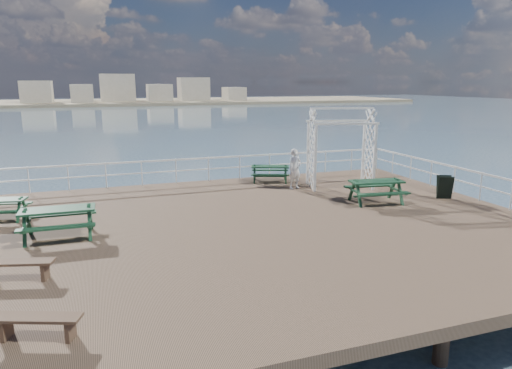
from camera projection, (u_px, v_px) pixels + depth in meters
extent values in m
cube|color=brown|center=(259.00, 228.00, 14.45)|extent=(18.00, 14.00, 0.30)
plane|color=#3C5065|center=(141.00, 140.00, 51.72)|extent=(300.00, 300.00, 0.00)
cube|color=tan|center=(161.00, 102.00, 143.98)|extent=(160.00, 40.00, 0.80)
cube|color=beige|center=(37.00, 91.00, 129.26)|extent=(8.00, 8.00, 6.00)
cube|color=beige|center=(82.00, 93.00, 133.21)|extent=(6.00, 8.00, 5.00)
cube|color=beige|center=(118.00, 88.00, 136.09)|extent=(10.00, 8.00, 8.00)
cube|color=beige|center=(159.00, 92.00, 140.26)|extent=(7.00, 8.00, 5.00)
cube|color=beige|center=(194.00, 89.00, 143.56)|extent=(9.00, 8.00, 7.00)
cube|color=beige|center=(233.00, 93.00, 148.06)|extent=(6.00, 8.00, 4.00)
cylinder|color=brown|center=(26.00, 236.00, 17.38)|extent=(0.36, 0.36, 2.10)
cylinder|color=brown|center=(366.00, 203.00, 22.18)|extent=(0.36, 0.36, 2.10)
cube|color=white|center=(208.00, 158.00, 20.50)|extent=(17.70, 0.07, 0.07)
cube|color=white|center=(209.00, 169.00, 20.61)|extent=(17.70, 0.05, 0.05)
cube|color=white|center=(482.00, 173.00, 17.02)|extent=(0.07, 13.70, 0.07)
cube|color=white|center=(481.00, 187.00, 17.13)|extent=(0.05, 13.70, 0.05)
cube|color=#12331F|center=(7.00, 203.00, 15.31)|extent=(1.62, 0.58, 0.04)
cube|color=#12331F|center=(22.00, 208.00, 14.87)|extent=(0.36, 1.28, 0.05)
cube|color=#12331F|center=(25.00, 207.00, 15.14)|extent=(0.17, 0.47, 0.78)
cube|color=#12331F|center=(19.00, 211.00, 14.62)|extent=(0.17, 0.47, 0.78)
cube|color=#12331F|center=(1.00, 213.00, 14.83)|extent=(1.41, 0.39, 0.05)
cube|color=#12331F|center=(270.00, 166.00, 20.43)|extent=(1.80, 1.19, 0.06)
cube|color=#12331F|center=(270.00, 170.00, 21.04)|extent=(1.65, 0.80, 0.05)
cube|color=#12331F|center=(270.00, 175.00, 19.95)|extent=(1.65, 0.80, 0.05)
cube|color=#12331F|center=(255.00, 173.00, 20.51)|extent=(0.54, 1.29, 0.06)
cube|color=#12331F|center=(286.00, 173.00, 20.48)|extent=(0.54, 1.29, 0.06)
cube|color=#12331F|center=(255.00, 173.00, 20.79)|extent=(0.24, 0.48, 0.81)
cube|color=#12331F|center=(254.00, 175.00, 20.25)|extent=(0.24, 0.48, 0.81)
cube|color=#12331F|center=(285.00, 173.00, 20.76)|extent=(0.24, 0.48, 0.81)
cube|color=#12331F|center=(286.00, 175.00, 20.22)|extent=(0.24, 0.48, 0.81)
cube|color=#12331F|center=(270.00, 176.00, 20.53)|extent=(1.42, 0.59, 0.06)
cube|color=#12331F|center=(377.00, 181.00, 16.82)|extent=(2.04, 1.03, 0.06)
cube|color=#12331F|center=(369.00, 186.00, 17.51)|extent=(1.97, 0.55, 0.05)
cube|color=#12331F|center=(384.00, 194.00, 16.27)|extent=(1.97, 0.55, 0.05)
cube|color=#12331F|center=(355.00, 191.00, 16.74)|extent=(0.31, 1.56, 0.06)
cube|color=#12331F|center=(396.00, 189.00, 17.04)|extent=(0.31, 1.56, 0.06)
cube|color=#12331F|center=(352.00, 191.00, 17.07)|extent=(0.17, 0.57, 0.95)
cube|color=#12331F|center=(359.00, 195.00, 16.45)|extent=(0.17, 0.57, 0.95)
cube|color=#12331F|center=(392.00, 189.00, 17.36)|extent=(0.17, 0.57, 0.95)
cube|color=#12331F|center=(400.00, 193.00, 16.74)|extent=(0.17, 0.57, 0.95)
cube|color=#12331F|center=(376.00, 195.00, 16.94)|extent=(1.73, 0.34, 0.06)
cube|color=#12331F|center=(57.00, 210.00, 12.98)|extent=(2.04, 0.83, 0.07)
cube|color=#12331F|center=(61.00, 214.00, 13.68)|extent=(2.03, 0.33, 0.06)
cube|color=#12331F|center=(56.00, 228.00, 12.43)|extent=(2.03, 0.33, 0.06)
cube|color=#12331F|center=(26.00, 224.00, 12.80)|extent=(0.13, 1.63, 0.07)
cube|color=#12331F|center=(90.00, 219.00, 13.31)|extent=(0.13, 1.63, 0.07)
cube|color=#12331F|center=(28.00, 223.00, 13.13)|extent=(0.10, 0.58, 0.98)
cube|color=#12331F|center=(25.00, 230.00, 12.50)|extent=(0.10, 0.58, 0.98)
cube|color=#12331F|center=(90.00, 217.00, 13.63)|extent=(0.10, 0.58, 0.98)
cube|color=#12331F|center=(90.00, 224.00, 13.01)|extent=(0.10, 0.58, 0.98)
cube|color=#12331F|center=(59.00, 228.00, 13.10)|extent=(1.80, 0.13, 0.07)
cube|color=brown|center=(17.00, 262.00, 10.24)|extent=(1.64, 0.79, 0.06)
cube|color=brown|center=(45.00, 271.00, 10.33)|extent=(0.17, 0.35, 0.40)
cube|color=brown|center=(37.00, 318.00, 7.88)|extent=(1.53, 0.86, 0.06)
cube|color=brown|center=(6.00, 329.00, 7.94)|extent=(0.18, 0.33, 0.38)
cube|color=brown|center=(70.00, 329.00, 7.91)|extent=(0.18, 0.33, 0.38)
cube|color=white|center=(315.00, 159.00, 18.47)|extent=(0.12, 0.12, 2.71)
cube|color=white|center=(308.00, 154.00, 19.78)|extent=(0.12, 0.12, 2.71)
cube|color=white|center=(374.00, 158.00, 18.71)|extent=(0.12, 0.12, 2.71)
cube|color=white|center=(364.00, 153.00, 20.03)|extent=(0.12, 0.12, 2.71)
cube|color=white|center=(347.00, 124.00, 18.28)|extent=(2.65, 0.71, 0.09)
cube|color=white|center=(337.00, 121.00, 19.60)|extent=(2.65, 0.71, 0.09)
cube|color=white|center=(342.00, 108.00, 18.81)|extent=(2.65, 0.70, 0.08)
cube|color=black|center=(445.00, 188.00, 17.38)|extent=(0.60, 0.43, 0.91)
cube|color=black|center=(444.00, 187.00, 17.56)|extent=(0.60, 0.43, 0.91)
imported|color=white|center=(295.00, 169.00, 19.04)|extent=(0.69, 0.54, 1.69)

